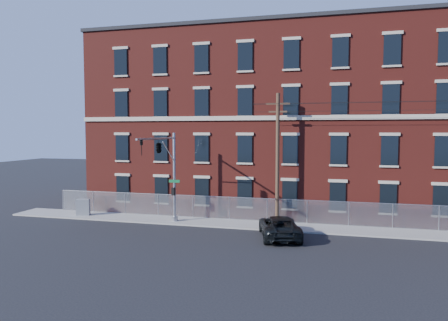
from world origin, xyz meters
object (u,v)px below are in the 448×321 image
utility_pole_near (278,156)px  pickup_truck (279,227)px  traffic_signal_mast (163,157)px  utility_cabinet (83,207)px

utility_pole_near → pickup_truck: 5.95m
pickup_truck → traffic_signal_mast: bearing=-16.5°
utility_pole_near → traffic_signal_mast: bearing=-156.9°
utility_pole_near → utility_cabinet: (-16.36, -0.94, -4.54)m
traffic_signal_mast → pickup_truck: 9.81m
traffic_signal_mast → utility_pole_near: 8.70m
pickup_truck → utility_cabinet: (-17.00, 2.79, 0.05)m
traffic_signal_mast → utility_pole_near: size_ratio=0.70×
traffic_signal_mast → utility_cabinet: traffic_signal_mast is taller
pickup_truck → utility_cabinet: bearing=-23.8°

